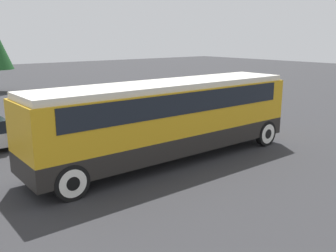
% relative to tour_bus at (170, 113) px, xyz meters
% --- Properties ---
extents(ground_plane, '(120.00, 120.00, 0.00)m').
position_rel_tour_bus_xyz_m(ground_plane, '(-0.10, 0.00, -1.92)').
color(ground_plane, '#2D2D30').
extents(tour_bus, '(11.51, 2.55, 3.17)m').
position_rel_tour_bus_xyz_m(tour_bus, '(0.00, 0.00, 0.00)').
color(tour_bus, black).
rests_on(tour_bus, ground_plane).
extents(parked_car_near, '(4.63, 1.82, 1.38)m').
position_rel_tour_bus_xyz_m(parked_car_near, '(1.78, 7.84, -1.24)').
color(parked_car_near, '#7A6B5B').
rests_on(parked_car_near, ground_plane).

